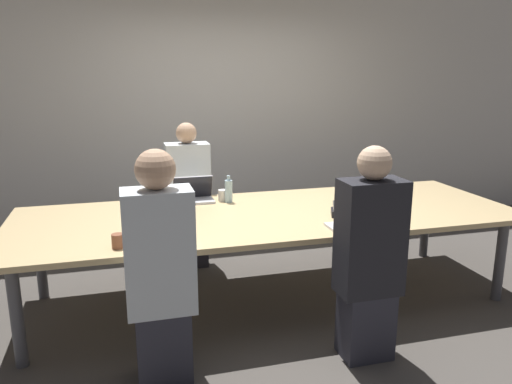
{
  "coord_description": "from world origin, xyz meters",
  "views": [
    {
      "loc": [
        -1.12,
        -3.65,
        1.83
      ],
      "look_at": [
        -0.08,
        0.1,
        0.89
      ],
      "focal_mm": 35.0,
      "sensor_mm": 36.0,
      "label": 1
    }
  ],
  "objects": [
    {
      "name": "person_near_left",
      "position": [
        -0.93,
        -0.89,
        0.69
      ],
      "size": [
        0.4,
        0.24,
        1.42
      ],
      "rotation": [
        0.0,
        0.0,
        3.14
      ],
      "color": "#2D2D38",
      "rests_on": "ground_plane"
    },
    {
      "name": "person_near_midright",
      "position": [
        0.36,
        -0.99,
        0.68
      ],
      "size": [
        0.4,
        0.24,
        1.4
      ],
      "rotation": [
        0.0,
        0.0,
        3.14
      ],
      "color": "#2D2D38",
      "rests_on": "ground_plane"
    },
    {
      "name": "curtain_wall",
      "position": [
        0.0,
        1.97,
        1.4
      ],
      "size": [
        12.0,
        0.06,
        2.8
      ],
      "color": "beige",
      "rests_on": "ground_plane"
    },
    {
      "name": "cup_far_midleft",
      "position": [
        -0.28,
        0.45,
        0.79
      ],
      "size": [
        0.08,
        0.08,
        0.1
      ],
      "color": "white",
      "rests_on": "conference_table"
    },
    {
      "name": "laptop_near_left",
      "position": [
        -0.9,
        -0.52,
        0.8
      ],
      "size": [
        0.36,
        0.22,
        0.22
      ],
      "rotation": [
        0.0,
        0.0,
        3.14
      ],
      "color": "silver",
      "rests_on": "conference_table"
    },
    {
      "name": "stapler",
      "position": [
        0.46,
        -0.22,
        0.76
      ],
      "size": [
        0.09,
        0.16,
        0.05
      ],
      "rotation": [
        0.0,
        0.0,
        -0.36
      ],
      "color": "black",
      "rests_on": "conference_table"
    },
    {
      "name": "laptop_near_midright",
      "position": [
        0.44,
        -0.57,
        0.8
      ],
      "size": [
        0.32,
        0.23,
        0.23
      ],
      "rotation": [
        0.0,
        0.0,
        3.14
      ],
      "color": "silver",
      "rests_on": "conference_table"
    },
    {
      "name": "bottle_far_midleft",
      "position": [
        -0.24,
        0.41,
        0.84
      ],
      "size": [
        0.07,
        0.07,
        0.23
      ],
      "color": "#ADD1E0",
      "rests_on": "conference_table"
    },
    {
      "name": "ground_plane",
      "position": [
        0.0,
        0.0,
        0.0
      ],
      "size": [
        24.0,
        24.0,
        0.0
      ],
      "primitive_type": "plane",
      "color": "#4C4742"
    },
    {
      "name": "person_far_midleft",
      "position": [
        -0.52,
        0.91,
        0.66
      ],
      "size": [
        0.4,
        0.24,
        1.38
      ],
      "color": "#2D2D38",
      "rests_on": "ground_plane"
    },
    {
      "name": "laptop_far_midleft",
      "position": [
        -0.53,
        0.51,
        0.8
      ],
      "size": [
        0.34,
        0.22,
        0.22
      ],
      "color": "silver",
      "rests_on": "conference_table"
    },
    {
      "name": "cup_near_midright",
      "position": [
        0.71,
        -0.53,
        0.78
      ],
      "size": [
        0.08,
        0.08,
        0.09
      ],
      "color": "brown",
      "rests_on": "conference_table"
    },
    {
      "name": "conference_table",
      "position": [
        0.0,
        0.0,
        0.69
      ],
      "size": [
        3.96,
        1.4,
        0.74
      ],
      "color": "#D6B77F",
      "rests_on": "ground_plane"
    },
    {
      "name": "cup_near_left",
      "position": [
        -1.16,
        -0.53,
        0.78
      ],
      "size": [
        0.08,
        0.08,
        0.09
      ],
      "color": "brown",
      "rests_on": "conference_table"
    }
  ]
}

